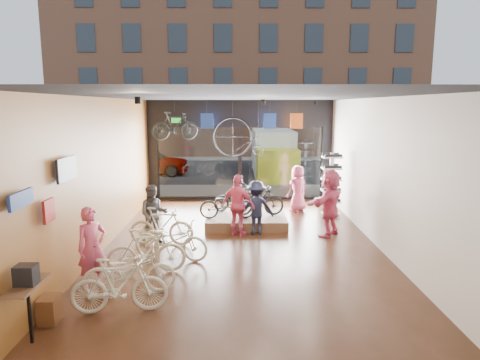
{
  "coord_description": "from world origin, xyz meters",
  "views": [
    {
      "loc": [
        -0.14,
        -10.32,
        3.59
      ],
      "look_at": [
        -0.04,
        1.4,
        1.55
      ],
      "focal_mm": 32.0,
      "sensor_mm": 36.0,
      "label": 1
    }
  ],
  "objects_px": {
    "display_bike_left": "(227,204)",
    "sunglasses_rack": "(331,185)",
    "customer_1": "(154,214)",
    "customer_3": "(256,208)",
    "floor_bike_1": "(119,285)",
    "hung_bike": "(175,126)",
    "customer_0": "(92,248)",
    "customer_2": "(238,205)",
    "display_bike_right": "(235,197)",
    "floor_bike_3": "(147,251)",
    "street_car": "(147,161)",
    "floor_bike_5": "(161,226)",
    "floor_bike_4": "(171,240)",
    "customer_5": "(330,203)",
    "display_platform": "(246,220)",
    "customer_4": "(298,188)",
    "box_truck": "(274,155)",
    "penny_farthing": "(241,138)",
    "display_bike_mid": "(258,200)",
    "floor_bike_2": "(129,272)"
  },
  "relations": [
    {
      "from": "display_bike_left",
      "to": "sunglasses_rack",
      "type": "relative_size",
      "value": 0.77
    },
    {
      "from": "customer_1",
      "to": "customer_3",
      "type": "relative_size",
      "value": 1.02
    },
    {
      "from": "floor_bike_1",
      "to": "hung_bike",
      "type": "relative_size",
      "value": 1.06
    },
    {
      "from": "display_bike_left",
      "to": "customer_0",
      "type": "xyz_separation_m",
      "value": [
        -2.58,
        -4.17,
        0.1
      ]
    },
    {
      "from": "customer_2",
      "to": "display_bike_right",
      "type": "bearing_deg",
      "value": -55.46
    },
    {
      "from": "floor_bike_3",
      "to": "street_car",
      "type": "bearing_deg",
      "value": 1.87
    },
    {
      "from": "floor_bike_1",
      "to": "floor_bike_5",
      "type": "height_order",
      "value": "floor_bike_5"
    },
    {
      "from": "floor_bike_4",
      "to": "hung_bike",
      "type": "bearing_deg",
      "value": 19.64
    },
    {
      "from": "customer_5",
      "to": "display_platform",
      "type": "bearing_deg",
      "value": -77.38
    },
    {
      "from": "customer_4",
      "to": "box_truck",
      "type": "bearing_deg",
      "value": -120.16
    },
    {
      "from": "floor_bike_1",
      "to": "floor_bike_3",
      "type": "distance_m",
      "value": 1.79
    },
    {
      "from": "penny_farthing",
      "to": "customer_1",
      "type": "bearing_deg",
      "value": -122.85
    },
    {
      "from": "display_platform",
      "to": "customer_1",
      "type": "relative_size",
      "value": 1.54
    },
    {
      "from": "box_truck",
      "to": "penny_farthing",
      "type": "relative_size",
      "value": 3.62
    },
    {
      "from": "floor_bike_1",
      "to": "customer_0",
      "type": "height_order",
      "value": "customer_0"
    },
    {
      "from": "floor_bike_1",
      "to": "floor_bike_3",
      "type": "height_order",
      "value": "floor_bike_3"
    },
    {
      "from": "floor_bike_5",
      "to": "customer_4",
      "type": "distance_m",
      "value": 5.46
    },
    {
      "from": "customer_0",
      "to": "box_truck",
      "type": "bearing_deg",
      "value": 28.29
    },
    {
      "from": "customer_1",
      "to": "street_car",
      "type": "bearing_deg",
      "value": 92.99
    },
    {
      "from": "floor_bike_4",
      "to": "customer_1",
      "type": "xyz_separation_m",
      "value": [
        -0.64,
        1.27,
        0.3
      ]
    },
    {
      "from": "customer_4",
      "to": "hung_bike",
      "type": "height_order",
      "value": "hung_bike"
    },
    {
      "from": "hung_bike",
      "to": "box_truck",
      "type": "bearing_deg",
      "value": -49.58
    },
    {
      "from": "customer_1",
      "to": "display_bike_left",
      "type": "bearing_deg",
      "value": 25.42
    },
    {
      "from": "street_car",
      "to": "customer_2",
      "type": "xyz_separation_m",
      "value": [
        4.76,
        -10.78,
        0.12
      ]
    },
    {
      "from": "box_truck",
      "to": "penny_farthing",
      "type": "bearing_deg",
      "value": -104.53
    },
    {
      "from": "display_platform",
      "to": "display_bike_left",
      "type": "height_order",
      "value": "display_bike_left"
    },
    {
      "from": "display_platform",
      "to": "display_bike_left",
      "type": "distance_m",
      "value": 0.88
    },
    {
      "from": "floor_bike_4",
      "to": "display_bike_right",
      "type": "xyz_separation_m",
      "value": [
        1.51,
        3.71,
        0.24
      ]
    },
    {
      "from": "display_bike_mid",
      "to": "customer_0",
      "type": "distance_m",
      "value": 5.74
    },
    {
      "from": "customer_3",
      "to": "sunglasses_rack",
      "type": "bearing_deg",
      "value": -149.29
    },
    {
      "from": "floor_bike_2",
      "to": "sunglasses_rack",
      "type": "distance_m",
      "value": 7.84
    },
    {
      "from": "floor_bike_4",
      "to": "sunglasses_rack",
      "type": "relative_size",
      "value": 0.86
    },
    {
      "from": "display_platform",
      "to": "display_bike_mid",
      "type": "height_order",
      "value": "display_bike_mid"
    },
    {
      "from": "display_bike_right",
      "to": "customer_1",
      "type": "height_order",
      "value": "customer_1"
    },
    {
      "from": "sunglasses_rack",
      "to": "floor_bike_3",
      "type": "bearing_deg",
      "value": -123.38
    },
    {
      "from": "customer_3",
      "to": "sunglasses_rack",
      "type": "xyz_separation_m",
      "value": [
        2.53,
        2.0,
        0.28
      ]
    },
    {
      "from": "floor_bike_5",
      "to": "hung_bike",
      "type": "distance_m",
      "value": 4.49
    },
    {
      "from": "street_car",
      "to": "floor_bike_3",
      "type": "relative_size",
      "value": 2.6
    },
    {
      "from": "display_platform",
      "to": "customer_3",
      "type": "distance_m",
      "value": 1.18
    },
    {
      "from": "customer_2",
      "to": "customer_5",
      "type": "distance_m",
      "value": 2.54
    },
    {
      "from": "hung_bike",
      "to": "customer_3",
      "type": "bearing_deg",
      "value": -156.55
    },
    {
      "from": "customer_0",
      "to": "customer_4",
      "type": "relative_size",
      "value": 1.04
    },
    {
      "from": "floor_bike_2",
      "to": "floor_bike_3",
      "type": "relative_size",
      "value": 1.04
    },
    {
      "from": "floor_bike_1",
      "to": "customer_3",
      "type": "bearing_deg",
      "value": -37.08
    },
    {
      "from": "hung_bike",
      "to": "customer_0",
      "type": "bearing_deg",
      "value": 153.85
    },
    {
      "from": "customer_5",
      "to": "hung_bike",
      "type": "xyz_separation_m",
      "value": [
        -4.67,
        2.96,
        1.99
      ]
    },
    {
      "from": "penny_farthing",
      "to": "customer_4",
      "type": "bearing_deg",
      "value": -4.54
    },
    {
      "from": "floor_bike_5",
      "to": "display_bike_mid",
      "type": "xyz_separation_m",
      "value": [
        2.62,
        1.89,
        0.26
      ]
    },
    {
      "from": "street_car",
      "to": "customer_4",
      "type": "bearing_deg",
      "value": -139.34
    },
    {
      "from": "display_bike_mid",
      "to": "customer_2",
      "type": "xyz_separation_m",
      "value": [
        -0.61,
        -1.09,
        0.11
      ]
    }
  ]
}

